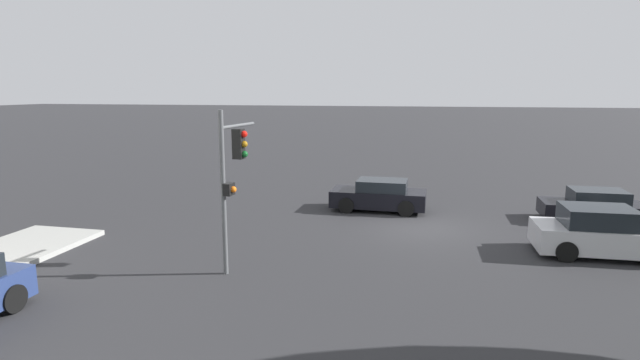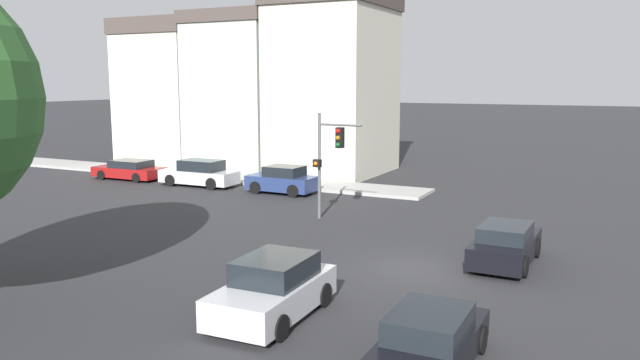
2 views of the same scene
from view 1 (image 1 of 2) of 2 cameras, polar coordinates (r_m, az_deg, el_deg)
name	(u,v)px [view 1 (image 1 of 2)]	position (r m, az deg, el deg)	size (l,w,h in m)	color
ground_plane	(419,227)	(19.97, 11.28, -5.34)	(300.00, 300.00, 0.00)	#28282B
traffic_signal	(232,166)	(14.75, -9.98, 1.54)	(0.49, 2.29, 4.75)	#515456
crossing_car_0	(594,206)	(23.13, 28.80, -2.67)	(3.96, 1.88, 1.34)	black
crossing_car_1	(379,196)	(22.32, 6.77, -1.78)	(4.17, 1.90, 1.39)	black
crossing_car_2	(600,233)	(18.55, 29.39, -5.30)	(4.15, 2.09, 1.60)	#B7B7BC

